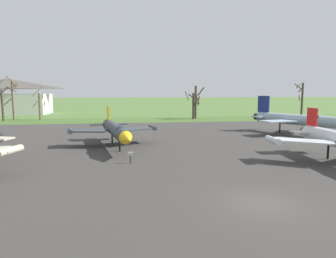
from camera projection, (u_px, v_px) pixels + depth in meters
name	position (u px, v px, depth m)	size (l,w,h in m)	color
ground_plane	(260.00, 204.00, 16.22)	(600.00, 600.00, 0.00)	#4C6B33
asphalt_apron	(194.00, 148.00, 32.01)	(77.35, 53.55, 0.05)	#383533
grass_verge_strip	(159.00, 120.00, 64.21)	(137.35, 12.00, 0.06)	#405F28
jet_fighter_front_right	(116.00, 130.00, 32.02)	(9.93, 13.90, 4.29)	#33383D
info_placard_front_right	(130.00, 156.00, 25.11)	(0.51, 0.35, 1.03)	black
jet_fighter_rear_center	(300.00, 119.00, 41.39)	(10.16, 14.06, 5.37)	#8EA3B2
bare_tree_far_left	(2.00, 103.00, 60.95)	(2.91, 2.36, 7.02)	#42382D
bare_tree_left_of_center	(13.00, 97.00, 63.15)	(2.60, 2.65, 9.26)	brown
bare_tree_center	(39.00, 105.00, 63.16)	(2.85, 2.13, 7.02)	brown
bare_tree_right_of_center	(193.00, 104.00, 64.91)	(2.98, 3.02, 6.14)	#42382D
bare_tree_far_right	(196.00, 101.00, 66.57)	(3.46, 3.42, 7.27)	#42382D
bare_tree_backdrop_extra	(302.00, 99.00, 68.45)	(2.31, 3.02, 7.97)	#42382D
visitor_building	(8.00, 97.00, 80.93)	(21.69, 11.15, 9.49)	silver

